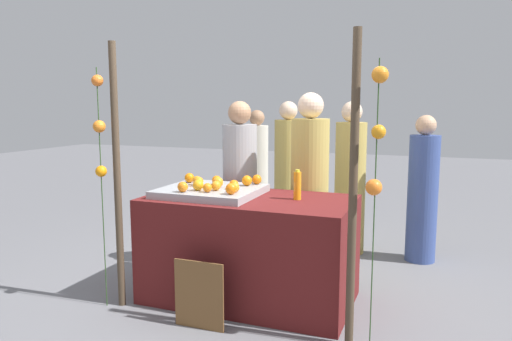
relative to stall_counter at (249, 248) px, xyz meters
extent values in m
plane|color=slate|center=(0.00, 0.00, -0.43)|extent=(24.00, 24.00, 0.00)
cube|color=#5B1919|center=(0.00, 0.00, 0.00)|extent=(1.66, 0.89, 0.85)
cube|color=#9EA0A5|center=(-0.34, -0.01, 0.46)|extent=(0.79, 0.71, 0.06)
sphere|color=orange|center=(-0.37, -0.17, 0.53)|extent=(0.09, 0.09, 0.09)
sphere|color=orange|center=(-0.51, 0.07, 0.53)|extent=(0.08, 0.08, 0.08)
sphere|color=orange|center=(-0.07, -0.13, 0.53)|extent=(0.08, 0.08, 0.08)
sphere|color=orange|center=(-0.46, 0.01, 0.53)|extent=(0.08, 0.08, 0.08)
sphere|color=orange|center=(-0.29, 0.02, 0.53)|extent=(0.09, 0.09, 0.09)
sphere|color=orange|center=(-0.24, -0.12, 0.53)|extent=(0.08, 0.08, 0.08)
sphere|color=orange|center=(-0.13, -0.02, 0.53)|extent=(0.08, 0.08, 0.08)
sphere|color=orange|center=(-0.63, 0.15, 0.53)|extent=(0.08, 0.08, 0.08)
sphere|color=orange|center=(-0.05, 0.29, 0.53)|extent=(0.08, 0.08, 0.08)
sphere|color=orange|center=(-0.46, -0.27, 0.53)|extent=(0.08, 0.08, 0.08)
sphere|color=orange|center=(-0.06, -0.22, 0.53)|extent=(0.09, 0.09, 0.09)
sphere|color=orange|center=(-0.27, -0.21, 0.52)|extent=(0.07, 0.07, 0.07)
sphere|color=orange|center=(-0.36, 0.15, 0.53)|extent=(0.08, 0.08, 0.08)
sphere|color=orange|center=(-0.10, 0.19, 0.53)|extent=(0.09, 0.09, 0.09)
cylinder|color=orange|center=(0.39, 0.05, 0.54)|extent=(0.06, 0.06, 0.22)
cylinder|color=yellow|center=(0.39, 0.05, 0.66)|extent=(0.03, 0.03, 0.02)
cube|color=brown|center=(-0.14, -0.63, -0.18)|extent=(0.39, 0.01, 0.51)
cube|color=black|center=(-0.14, -0.62, -0.18)|extent=(0.36, 0.02, 0.49)
cylinder|color=#99999E|center=(-0.36, 0.65, 0.28)|extent=(0.33, 0.33, 1.41)
sphere|color=#A87A59|center=(-0.36, 0.65, 1.09)|extent=(0.22, 0.22, 0.22)
cylinder|color=tan|center=(0.34, 0.62, 0.31)|extent=(0.34, 0.34, 1.47)
sphere|color=beige|center=(0.34, 0.62, 1.16)|extent=(0.23, 0.23, 0.23)
cylinder|color=tan|center=(0.54, 1.56, 0.28)|extent=(0.33, 0.33, 1.41)
sphere|color=beige|center=(0.54, 1.56, 1.09)|extent=(0.22, 0.22, 0.22)
cylinder|color=tan|center=(-0.29, 1.98, 0.28)|extent=(0.33, 0.33, 1.42)
sphere|color=beige|center=(-0.29, 1.98, 1.10)|extent=(0.22, 0.22, 0.22)
cylinder|color=beige|center=(-0.87, 2.45, 0.23)|extent=(0.31, 0.31, 1.32)
sphere|color=#A87A59|center=(-0.87, 2.45, 1.00)|extent=(0.21, 0.21, 0.21)
cylinder|color=#384C8C|center=(1.28, 1.54, 0.22)|extent=(0.30, 0.30, 1.29)
sphere|color=tan|center=(1.28, 1.54, 0.97)|extent=(0.20, 0.20, 0.20)
cylinder|color=#473828|center=(-0.91, -0.49, 0.61)|extent=(0.06, 0.06, 2.07)
cylinder|color=#473828|center=(0.91, -0.49, 0.61)|extent=(0.06, 0.06, 2.07)
cylinder|color=#2D4C23|center=(-1.02, -0.54, 0.51)|extent=(0.01, 0.01, 1.88)
sphere|color=orange|center=(-1.02, -0.54, 1.35)|extent=(0.09, 0.09, 0.09)
sphere|color=orange|center=(-1.01, -0.55, 1.01)|extent=(0.10, 0.10, 0.10)
sphere|color=orange|center=(-1.01, -0.55, 0.66)|extent=(0.09, 0.09, 0.09)
cylinder|color=#2D4C23|center=(1.05, -0.52, 0.51)|extent=(0.01, 0.01, 1.88)
sphere|color=orange|center=(1.06, -0.52, 1.35)|extent=(0.10, 0.10, 0.10)
sphere|color=orange|center=(1.06, -0.51, 1.01)|extent=(0.09, 0.09, 0.09)
sphere|color=orange|center=(1.04, -0.52, 0.66)|extent=(0.10, 0.10, 0.10)
camera|label=1|loc=(1.41, -3.52, 1.17)|focal=33.48mm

